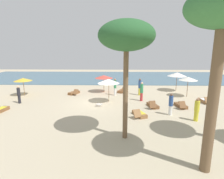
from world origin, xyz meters
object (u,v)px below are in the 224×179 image
at_px(lounger_0, 139,114).
at_px(palm_1, 223,16).
at_px(lounger_2, 74,93).
at_px(person_4, 115,87).
at_px(umbrella_4, 104,77).
at_px(palm_2, 126,37).
at_px(dog, 99,105).
at_px(person_2, 19,94).
at_px(umbrella_1, 188,79).
at_px(lounger_4, 122,91).
at_px(lounger_1, 205,101).
at_px(person_0, 171,104).
at_px(umbrella_2, 109,81).
at_px(umbrella_3, 177,74).
at_px(person_5, 140,87).
at_px(lounger_3, 153,105).
at_px(person_1, 142,91).
at_px(lounger_5, 181,105).
at_px(umbrella_0, 23,80).
at_px(person_3, 197,110).
at_px(lounger_6, 0,110).

xyz_separation_m(lounger_0, palm_1, (2.01, -6.50, 6.07)).
bearing_deg(lounger_2, person_4, -5.13).
relative_size(umbrella_4, person_4, 1.11).
relative_size(person_4, palm_1, 0.26).
relative_size(palm_2, dog, 9.98).
bearing_deg(person_2, person_4, 19.95).
bearing_deg(umbrella_1, person_4, 176.93).
height_order(lounger_4, person_4, person_4).
relative_size(lounger_0, dog, 2.68).
xyz_separation_m(lounger_1, person_0, (-4.39, -3.62, 0.72)).
relative_size(person_4, palm_2, 0.29).
bearing_deg(umbrella_2, dog, -120.71).
bearing_deg(palm_1, umbrella_3, 76.70).
relative_size(umbrella_1, person_5, 1.15).
bearing_deg(umbrella_4, lounger_3, -50.40).
relative_size(lounger_2, person_1, 0.92).
xyz_separation_m(umbrella_1, lounger_0, (-5.96, -6.12, -1.84)).
bearing_deg(umbrella_1, lounger_5, -117.07).
bearing_deg(umbrella_0, person_0, -22.11).
height_order(umbrella_1, person_1, umbrella_1).
bearing_deg(person_0, lounger_3, 116.46).
distance_m(person_2, person_3, 15.68).
bearing_deg(lounger_0, lounger_4, 97.72).
height_order(umbrella_2, lounger_5, umbrella_2).
bearing_deg(person_2, palm_1, -36.42).
bearing_deg(person_1, lounger_1, -4.04).
height_order(umbrella_3, lounger_4, umbrella_3).
bearing_deg(person_3, lounger_5, 89.78).
relative_size(person_0, dog, 2.66).
bearing_deg(lounger_4, umbrella_4, -179.14).
height_order(person_0, palm_1, palm_1).
height_order(umbrella_1, person_4, umbrella_1).
xyz_separation_m(umbrella_3, lounger_2, (-12.36, -1.94, -1.94)).
xyz_separation_m(umbrella_1, lounger_5, (-1.96, -3.83, -1.84)).
distance_m(lounger_4, person_5, 2.53).
bearing_deg(umbrella_2, umbrella_3, 32.29).
bearing_deg(lounger_6, lounger_2, 53.10).
xyz_separation_m(umbrella_0, umbrella_1, (18.14, -0.11, 0.19)).
distance_m(person_2, person_5, 12.49).
bearing_deg(person_4, lounger_0, -73.48).
xyz_separation_m(lounger_5, person_2, (-15.14, 0.91, 0.70)).
bearing_deg(umbrella_4, person_2, -148.22).
relative_size(umbrella_1, palm_1, 0.30).
xyz_separation_m(umbrella_0, lounger_2, (5.47, 0.74, -1.65)).
relative_size(umbrella_0, person_0, 1.12).
bearing_deg(lounger_0, lounger_2, 133.90).
bearing_deg(umbrella_3, lounger_1, -76.40).
xyz_separation_m(lounger_1, person_1, (-6.13, 0.43, 0.82)).
relative_size(lounger_3, person_1, 0.89).
relative_size(person_0, person_5, 0.93).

